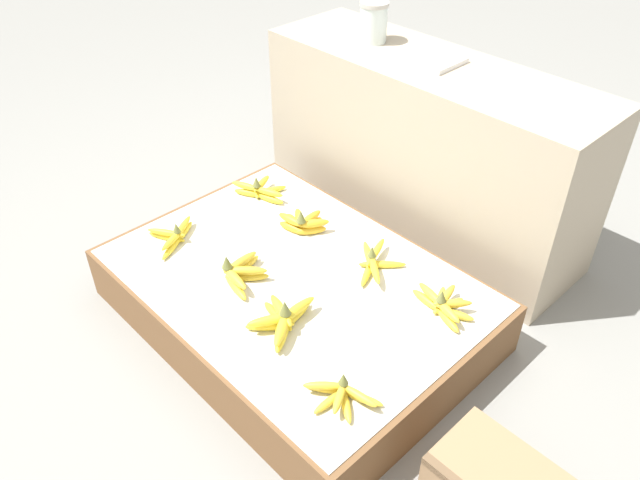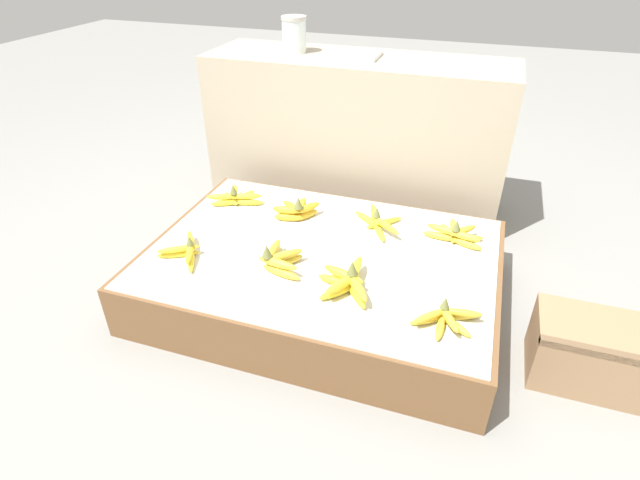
# 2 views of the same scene
# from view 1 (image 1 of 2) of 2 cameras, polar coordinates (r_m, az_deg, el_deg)

# --- Properties ---
(ground_plane) EXTENTS (10.00, 10.00, 0.00)m
(ground_plane) POSITION_cam_1_polar(r_m,az_deg,el_deg) (2.24, -2.23, -7.29)
(ground_plane) COLOR gray
(display_platform) EXTENTS (1.24, 0.88, 0.20)m
(display_platform) POSITION_cam_1_polar(r_m,az_deg,el_deg) (2.17, -2.29, -5.40)
(display_platform) COLOR brown
(display_platform) RESTS_ON ground_plane
(back_vendor_table) EXTENTS (1.37, 0.43, 0.70)m
(back_vendor_table) POSITION_cam_1_polar(r_m,az_deg,el_deg) (2.55, 9.49, 8.30)
(back_vendor_table) COLOR tan
(back_vendor_table) RESTS_ON ground_plane
(banana_bunch_front_left) EXTENTS (0.18, 0.21, 0.08)m
(banana_bunch_front_left) POSITION_cam_1_polar(r_m,az_deg,el_deg) (2.30, -13.19, 0.40)
(banana_bunch_front_left) COLOR yellow
(banana_bunch_front_left) RESTS_ON display_platform
(banana_bunch_front_midleft) EXTENTS (0.16, 0.19, 0.11)m
(banana_bunch_front_midleft) POSITION_cam_1_polar(r_m,az_deg,el_deg) (2.08, -7.33, -2.96)
(banana_bunch_front_midleft) COLOR gold
(banana_bunch_front_midleft) RESTS_ON display_platform
(banana_bunch_front_midright) EXTENTS (0.20, 0.23, 0.11)m
(banana_bunch_front_midright) POSITION_cam_1_polar(r_m,az_deg,el_deg) (1.91, -3.47, -7.23)
(banana_bunch_front_midright) COLOR yellow
(banana_bunch_front_midright) RESTS_ON display_platform
(banana_bunch_front_right) EXTENTS (0.21, 0.16, 0.09)m
(banana_bunch_front_right) POSITION_cam_1_polar(r_m,az_deg,el_deg) (1.73, 1.93, -13.97)
(banana_bunch_front_right) COLOR gold
(banana_bunch_front_right) RESTS_ON display_platform
(banana_bunch_middle_left) EXTENTS (0.23, 0.18, 0.10)m
(banana_bunch_middle_left) POSITION_cam_1_polar(r_m,az_deg,el_deg) (2.49, -5.49, 4.59)
(banana_bunch_middle_left) COLOR yellow
(banana_bunch_middle_left) RESTS_ON display_platform
(banana_bunch_middle_midleft) EXTENTS (0.19, 0.15, 0.11)m
(banana_bunch_middle_midleft) POSITION_cam_1_polar(r_m,az_deg,el_deg) (2.29, -1.57, 1.59)
(banana_bunch_middle_midleft) COLOR gold
(banana_bunch_middle_midleft) RESTS_ON display_platform
(banana_bunch_middle_midright) EXTENTS (0.22, 0.23, 0.09)m
(banana_bunch_middle_midright) POSITION_cam_1_polar(r_m,az_deg,el_deg) (2.13, 4.93, -1.97)
(banana_bunch_middle_midright) COLOR yellow
(banana_bunch_middle_midright) RESTS_ON display_platform
(banana_bunch_middle_right) EXTENTS (0.22, 0.15, 0.10)m
(banana_bunch_middle_right) POSITION_cam_1_polar(r_m,az_deg,el_deg) (2.00, 11.23, -5.78)
(banana_bunch_middle_right) COLOR gold
(banana_bunch_middle_right) RESTS_ON display_platform
(glass_jar) EXTENTS (0.11, 0.11, 0.15)m
(glass_jar) POSITION_cam_1_polar(r_m,az_deg,el_deg) (2.55, 4.91, 19.27)
(glass_jar) COLOR silver
(glass_jar) RESTS_ON back_vendor_table
(foam_tray_white) EXTENTS (0.25, 0.18, 0.02)m
(foam_tray_white) POSITION_cam_1_polar(r_m,az_deg,el_deg) (2.42, 9.74, 16.15)
(foam_tray_white) COLOR white
(foam_tray_white) RESTS_ON back_vendor_table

